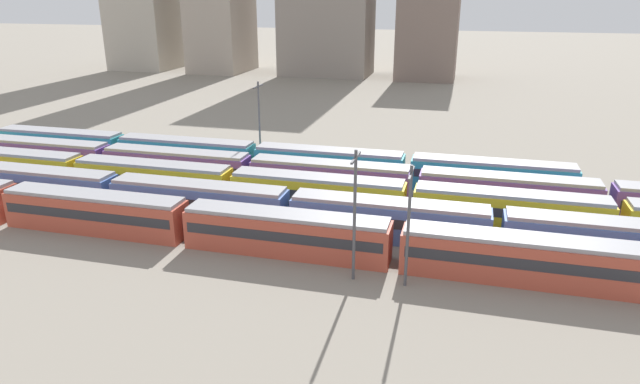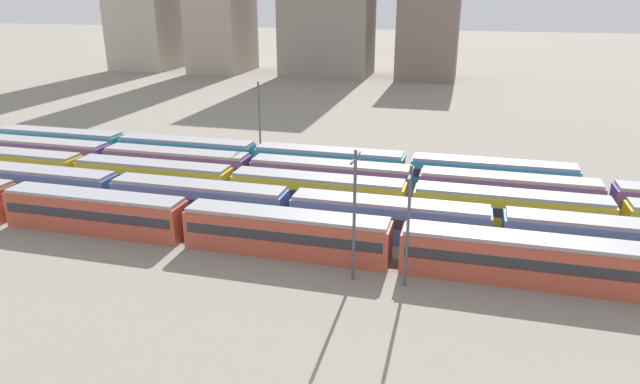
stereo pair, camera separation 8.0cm
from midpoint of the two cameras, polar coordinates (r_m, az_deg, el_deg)
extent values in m
plane|color=gray|center=(69.84, -22.34, 0.37)|extent=(600.00, 600.00, 0.00)
cube|color=#BC4C38|center=(56.72, -21.97, -2.08)|extent=(18.00, 3.00, 3.40)
cube|color=#2D2D33|center=(56.58, -22.02, -1.70)|extent=(17.20, 3.06, 0.90)
cube|color=#939399|center=(56.10, -22.21, -0.30)|extent=(17.60, 2.70, 0.35)
cube|color=#BC4C38|center=(48.25, -3.50, -4.39)|extent=(18.00, 3.00, 3.40)
cube|color=#2D2D33|center=(48.08, -3.51, -3.95)|extent=(17.20, 3.06, 0.90)
cube|color=#939399|center=(47.51, -3.54, -2.33)|extent=(17.60, 2.70, 0.35)
cube|color=#BC4C38|center=(46.40, 19.44, -6.59)|extent=(18.00, 3.00, 3.40)
cube|color=#2D2D33|center=(46.23, 19.49, -6.13)|extent=(17.20, 3.06, 0.90)
cube|color=#939399|center=(45.64, 19.70, -4.47)|extent=(17.60, 2.70, 0.35)
cube|color=#4C70BC|center=(67.15, -26.86, 0.49)|extent=(18.00, 3.00, 3.40)
cube|color=#2D2D33|center=(67.03, -26.91, 0.81)|extent=(17.20, 3.06, 0.90)
cube|color=#939399|center=(66.62, -27.11, 2.01)|extent=(17.60, 2.70, 0.35)
cube|color=#4C70BC|center=(56.66, -12.30, -1.07)|extent=(18.00, 3.00, 3.40)
cube|color=#2D2D33|center=(56.52, -12.33, -0.69)|extent=(17.20, 3.06, 0.90)
cube|color=#939399|center=(56.04, -12.44, 0.72)|extent=(17.60, 2.70, 0.35)
cube|color=#4C70BC|center=(51.25, 6.96, -3.01)|extent=(18.00, 3.00, 3.40)
cube|color=#2D2D33|center=(51.10, 6.98, -2.59)|extent=(17.20, 3.06, 0.90)
cube|color=#939399|center=(50.56, 7.05, -1.05)|extent=(17.60, 2.70, 0.35)
cube|color=#4C70BC|center=(52.51, 27.89, -4.72)|extent=(18.00, 3.00, 3.40)
cube|color=#2D2D33|center=(52.36, 27.96, -4.32)|extent=(17.20, 3.06, 0.90)
cube|color=#939399|center=(51.84, 28.21, -2.83)|extent=(17.60, 2.70, 0.35)
cube|color=yellow|center=(76.16, -28.96, 2.23)|extent=(18.00, 3.00, 3.40)
cube|color=#2D2D33|center=(76.06, -29.01, 2.52)|extent=(17.20, 3.06, 0.90)
cube|color=#939399|center=(75.70, -29.20, 3.58)|extent=(17.60, 2.70, 0.35)
cube|color=yellow|center=(64.78, -16.67, 1.18)|extent=(18.00, 3.00, 3.40)
cube|color=#2D2D33|center=(64.65, -16.71, 1.52)|extent=(17.20, 3.06, 0.90)
cube|color=#939399|center=(64.23, -16.84, 2.77)|extent=(17.60, 2.70, 0.35)
cube|color=yellow|center=(57.49, -0.31, -0.29)|extent=(18.00, 3.00, 3.40)
cube|color=#2D2D33|center=(57.35, -0.31, 0.09)|extent=(17.20, 3.06, 0.90)
cube|color=#939399|center=(56.88, -0.31, 1.48)|extent=(17.60, 2.70, 0.35)
cube|color=yellow|center=(55.94, 18.74, -1.97)|extent=(18.00, 3.00, 3.40)
cube|color=#2D2D33|center=(55.80, 18.79, -1.58)|extent=(17.20, 3.06, 0.90)
cube|color=#939399|center=(55.31, 18.95, -0.17)|extent=(17.60, 2.70, 0.35)
cube|color=#6B429E|center=(79.78, -26.45, 3.35)|extent=(18.00, 3.00, 3.40)
cube|color=#2D2D33|center=(79.68, -26.50, 3.63)|extent=(17.20, 3.06, 0.90)
cube|color=#939399|center=(79.34, -26.66, 4.64)|extent=(17.60, 2.70, 0.35)
cube|color=#6B429E|center=(69.01, -14.45, 2.52)|extent=(18.00, 3.00, 3.40)
cube|color=#2D2D33|center=(68.89, -14.48, 2.84)|extent=(17.20, 3.06, 0.90)
cube|color=#939399|center=(68.50, -14.58, 4.01)|extent=(17.60, 2.70, 0.35)
cube|color=#6B429E|center=(62.24, 0.98, 1.29)|extent=(18.00, 3.00, 3.40)
cube|color=#2D2D33|center=(62.11, 0.98, 1.64)|extent=(17.20, 3.06, 0.90)
cube|color=#939399|center=(61.67, 0.99, 2.94)|extent=(17.60, 2.70, 0.35)
cube|color=#6B429E|center=(60.82, 18.54, -0.22)|extent=(18.00, 3.00, 3.40)
cube|color=#2D2D33|center=(60.69, 18.58, 0.14)|extent=(17.20, 3.06, 0.90)
cube|color=#939399|center=(60.24, 18.73, 1.46)|extent=(17.60, 2.70, 0.35)
cube|color=teal|center=(84.48, -24.94, 4.40)|extent=(18.00, 3.00, 3.40)
cube|color=#2D2D33|center=(84.39, -24.98, 4.66)|extent=(17.20, 3.06, 0.90)
cube|color=#939399|center=(84.06, -25.12, 5.63)|extent=(17.60, 2.70, 0.35)
cube|color=teal|center=(74.03, -13.50, 3.75)|extent=(18.00, 3.00, 3.40)
cube|color=#2D2D33|center=(73.92, -13.52, 4.06)|extent=(17.20, 3.06, 0.90)
cube|color=#939399|center=(73.55, -13.61, 5.16)|extent=(17.60, 2.70, 0.35)
cube|color=teal|center=(67.37, 0.88, 2.74)|extent=(18.00, 3.00, 3.40)
cube|color=#2D2D33|center=(67.25, 0.88, 3.07)|extent=(17.20, 3.06, 0.90)
cube|color=#939399|center=(66.84, 0.88, 4.27)|extent=(17.60, 2.70, 0.35)
cube|color=teal|center=(65.66, 17.10, 1.38)|extent=(18.00, 3.00, 3.40)
cube|color=#2D2D33|center=(65.53, 17.14, 1.72)|extent=(17.20, 3.06, 0.90)
cube|color=#939399|center=(65.12, 17.27, 2.95)|extent=(17.60, 2.70, 0.35)
cylinder|color=#4C4C51|center=(42.50, 3.49, -2.56)|extent=(0.24, 0.24, 10.59)
cube|color=#47474C|center=(40.95, 3.63, 3.53)|extent=(0.16, 3.20, 0.16)
cylinder|color=#4C4C51|center=(72.23, -6.23, 6.88)|extent=(0.24, 0.24, 10.92)
cube|color=#47474C|center=(71.31, -6.38, 10.69)|extent=(0.16, 3.20, 0.16)
cylinder|color=#4C4C51|center=(42.15, 8.95, -3.61)|extent=(0.24, 0.24, 9.72)
cube|color=#47474C|center=(40.67, 9.26, 1.92)|extent=(0.16, 3.20, 0.16)
cube|color=#7A665B|center=(151.26, 11.03, 16.69)|extent=(14.90, 16.44, 28.52)
camera|label=1|loc=(0.04, -90.04, -0.01)|focal=31.32mm
camera|label=2|loc=(0.04, 89.96, 0.01)|focal=31.32mm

